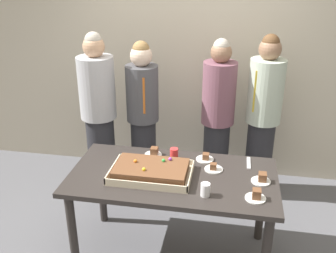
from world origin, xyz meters
TOP-DOWN VIEW (x-y plane):
  - ground_plane at (0.00, 0.00)m, footprint 12.00×12.00m
  - interior_back_panel at (0.00, 1.60)m, footprint 8.00×0.12m
  - party_table at (0.00, 0.00)m, footprint 1.65×0.85m
  - sheet_cake at (-0.17, -0.05)m, footprint 0.64×0.42m
  - plated_slice_near_left at (0.23, 0.29)m, footprint 0.15×0.15m
  - plated_slice_near_right at (0.69, 0.02)m, footprint 0.15×0.15m
  - plated_slice_far_left at (0.31, 0.13)m, footprint 0.15×0.15m
  - plated_slice_far_right at (0.64, -0.23)m, footprint 0.15×0.15m
  - plated_slice_center_front at (-0.22, 0.30)m, footprint 0.15×0.15m
  - drink_cup_nearest at (0.28, -0.25)m, footprint 0.07×0.07m
  - drink_cup_middle at (-0.03, 0.26)m, footprint 0.07×0.07m
  - cake_server_utensil at (0.60, 0.30)m, footprint 0.03×0.20m
  - person_serving_front at (-0.91, 0.84)m, footprint 0.36×0.36m
  - person_green_shirt_behind at (0.28, 1.10)m, footprint 0.34×0.34m
  - person_striped_tie_right at (-0.48, 0.98)m, footprint 0.33×0.33m
  - person_far_right_suit at (0.74, 1.14)m, footprint 0.35×0.35m

SIDE VIEW (x-z plane):
  - ground_plane at x=0.00m, z-range 0.00..0.00m
  - party_table at x=0.00m, z-range 0.29..1.09m
  - cake_server_utensil at x=0.60m, z-range 0.80..0.80m
  - plated_slice_far_left at x=0.31m, z-range 0.78..0.84m
  - plated_slice_near_left at x=0.23m, z-range 0.78..0.84m
  - plated_slice_center_front at x=-0.22m, z-range 0.78..0.85m
  - plated_slice_near_right at x=0.69m, z-range 0.78..0.86m
  - plated_slice_far_right at x=0.64m, z-range 0.78..0.86m
  - sheet_cake at x=-0.17m, z-range 0.78..0.90m
  - drink_cup_nearest at x=0.28m, z-range 0.80..0.90m
  - drink_cup_middle at x=-0.03m, z-range 0.80..0.90m
  - person_striped_tie_right at x=-0.48m, z-range 0.04..1.70m
  - person_green_shirt_behind at x=0.28m, z-range 0.03..1.71m
  - person_far_right_suit at x=0.74m, z-range 0.04..1.77m
  - person_serving_front at x=-0.91m, z-range 0.03..1.78m
  - interior_back_panel at x=0.00m, z-range 0.00..3.00m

